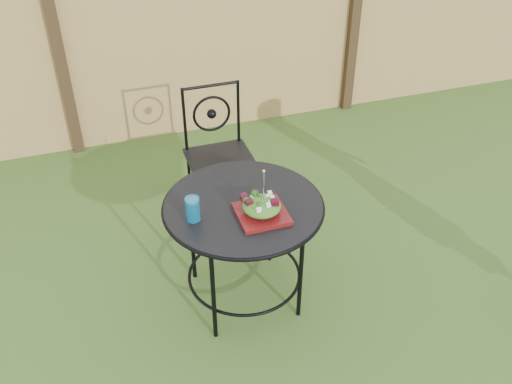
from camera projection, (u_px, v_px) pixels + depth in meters
ground at (308, 279)px, 3.74m from camera, size 60.00×60.00×0.00m
fence at (215, 27)px, 4.88m from camera, size 8.00×0.12×1.90m
patio_table at (244, 223)px, 3.29m from camera, size 0.92×0.92×0.72m
patio_chair at (219, 150)px, 4.10m from camera, size 0.46×0.46×0.95m
salad_plate at (262, 214)px, 3.11m from camera, size 0.27×0.27×0.02m
salad at (262, 206)px, 3.08m from camera, size 0.21×0.21×0.08m
fork at (264, 186)px, 3.01m from camera, size 0.01×0.01×0.18m
drinking_glass at (193, 209)px, 3.05m from camera, size 0.08×0.08×0.14m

